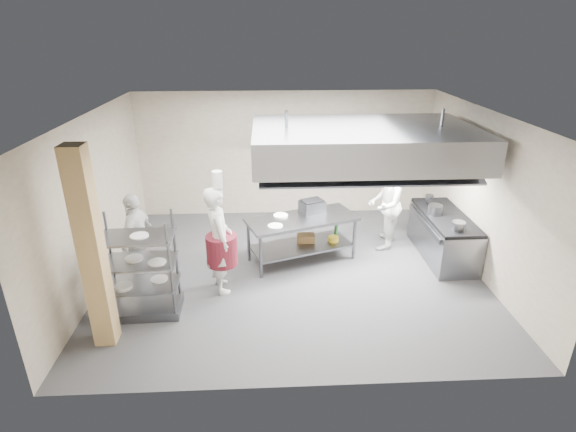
{
  "coord_description": "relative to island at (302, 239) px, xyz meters",
  "views": [
    {
      "loc": [
        -0.48,
        -7.53,
        4.36
      ],
      "look_at": [
        -0.08,
        0.2,
        1.08
      ],
      "focal_mm": 28.0,
      "sensor_mm": 36.0,
      "label": 1
    }
  ],
  "objects": [
    {
      "name": "floor",
      "position": [
        -0.2,
        -0.48,
        -0.46
      ],
      "size": [
        7.0,
        7.0,
        0.0
      ],
      "primitive_type": "plane",
      "color": "#2B2B2D",
      "rests_on": "ground"
    },
    {
      "name": "ceiling",
      "position": [
        -0.2,
        -0.48,
        2.54
      ],
      "size": [
        7.0,
        7.0,
        0.0
      ],
      "primitive_type": "plane",
      "rotation": [
        3.14,
        0.0,
        0.0
      ],
      "color": "silver",
      "rests_on": "wall_back"
    },
    {
      "name": "wall_back",
      "position": [
        -0.2,
        2.52,
        1.04
      ],
      "size": [
        7.0,
        0.0,
        7.0
      ],
      "primitive_type": "plane",
      "rotation": [
        1.57,
        0.0,
        0.0
      ],
      "color": "gray",
      "rests_on": "ground"
    },
    {
      "name": "wall_left",
      "position": [
        -3.7,
        -0.48,
        1.04
      ],
      "size": [
        0.0,
        6.0,
        6.0
      ],
      "primitive_type": "plane",
      "rotation": [
        1.57,
        0.0,
        1.57
      ],
      "color": "gray",
      "rests_on": "ground"
    },
    {
      "name": "wall_right",
      "position": [
        3.3,
        -0.48,
        1.04
      ],
      "size": [
        0.0,
        6.0,
        6.0
      ],
      "primitive_type": "plane",
      "rotation": [
        1.57,
        0.0,
        -1.57
      ],
      "color": "gray",
      "rests_on": "ground"
    },
    {
      "name": "column",
      "position": [
        -3.1,
        -2.38,
        1.04
      ],
      "size": [
        0.3,
        0.3,
        3.0
      ],
      "primitive_type": "cube",
      "color": "tan",
      "rests_on": "floor"
    },
    {
      "name": "exhaust_hood",
      "position": [
        1.1,
        -0.08,
        1.94
      ],
      "size": [
        4.0,
        2.5,
        0.6
      ],
      "primitive_type": "cube",
      "color": "gray",
      "rests_on": "ceiling"
    },
    {
      "name": "hood_strip_a",
      "position": [
        0.2,
        -0.08,
        1.62
      ],
      "size": [
        1.6,
        0.12,
        0.04
      ],
      "primitive_type": "cube",
      "color": "white",
      "rests_on": "exhaust_hood"
    },
    {
      "name": "hood_strip_b",
      "position": [
        2.0,
        -0.08,
        1.62
      ],
      "size": [
        1.6,
        0.12,
        0.04
      ],
      "primitive_type": "cube",
      "color": "white",
      "rests_on": "exhaust_hood"
    },
    {
      "name": "wall_shelf",
      "position": [
        1.6,
        2.36,
        1.04
      ],
      "size": [
        1.5,
        0.28,
        0.04
      ],
      "primitive_type": "cube",
      "color": "gray",
      "rests_on": "wall_back"
    },
    {
      "name": "island",
      "position": [
        0.0,
        0.0,
        0.0
      ],
      "size": [
        2.31,
        1.56,
        0.91
      ],
      "primitive_type": null,
      "rotation": [
        0.0,
        0.0,
        0.34
      ],
      "color": "gray",
      "rests_on": "floor"
    },
    {
      "name": "island_worktop",
      "position": [
        0.0,
        0.0,
        0.42
      ],
      "size": [
        2.31,
        1.56,
        0.06
      ],
      "primitive_type": "cube",
      "rotation": [
        0.0,
        0.0,
        0.34
      ],
      "color": "gray",
      "rests_on": "island"
    },
    {
      "name": "island_undershelf",
      "position": [
        0.0,
        0.0,
        -0.16
      ],
      "size": [
        2.12,
        1.41,
        0.04
      ],
      "primitive_type": "cube",
      "rotation": [
        0.0,
        0.0,
        0.34
      ],
      "color": "slate",
      "rests_on": "island"
    },
    {
      "name": "pass_rack",
      "position": [
        -2.7,
        -1.68,
        0.39
      ],
      "size": [
        1.16,
        0.71,
        1.69
      ],
      "primitive_type": null,
      "rotation": [
        0.0,
        0.0,
        0.04
      ],
      "color": "gray",
      "rests_on": "floor"
    },
    {
      "name": "cooking_range",
      "position": [
        2.88,
        0.02,
        -0.04
      ],
      "size": [
        0.8,
        2.0,
        0.84
      ],
      "primitive_type": "cube",
      "color": "gray",
      "rests_on": "floor"
    },
    {
      "name": "range_top",
      "position": [
        2.88,
        0.02,
        0.41
      ],
      "size": [
        0.78,
        1.96,
        0.06
      ],
      "primitive_type": "cube",
      "color": "black",
      "rests_on": "cooking_range"
    },
    {
      "name": "chef_head",
      "position": [
        -1.52,
        -1.01,
        0.51
      ],
      "size": [
        0.65,
        0.81,
        1.93
      ],
      "primitive_type": "imported",
      "rotation": [
        0.0,
        0.0,
        1.86
      ],
      "color": "silver",
      "rests_on": "floor"
    },
    {
      "name": "chef_line",
      "position": [
        1.76,
        0.52,
        0.5
      ],
      "size": [
        1.04,
        1.14,
        1.92
      ],
      "primitive_type": "imported",
      "rotation": [
        0.0,
        0.0,
        -1.98
      ],
      "color": "white",
      "rests_on": "floor"
    },
    {
      "name": "chef_plating",
      "position": [
        -3.01,
        -0.63,
        0.39
      ],
      "size": [
        0.61,
        1.06,
        1.7
      ],
      "primitive_type": "imported",
      "rotation": [
        0.0,
        0.0,
        -1.78
      ],
      "color": "silver",
      "rests_on": "floor"
    },
    {
      "name": "griddle",
      "position": [
        0.23,
        0.32,
        0.57
      ],
      "size": [
        0.56,
        0.51,
        0.22
      ],
      "primitive_type": "cube",
      "rotation": [
        0.0,
        0.0,
        0.41
      ],
      "color": "slate",
      "rests_on": "island_worktop"
    },
    {
      "name": "wicker_basket",
      "position": [
        0.1,
        0.16,
        -0.06
      ],
      "size": [
        0.35,
        0.24,
        0.15
      ],
      "primitive_type": "cube",
      "rotation": [
        0.0,
        0.0,
        0.01
      ],
      "color": "olive",
      "rests_on": "island_undershelf"
    },
    {
      "name": "stockpot",
      "position": [
        2.66,
        0.08,
        0.54
      ],
      "size": [
        0.28,
        0.28,
        0.19
      ],
      "primitive_type": "cylinder",
      "color": "slate",
      "rests_on": "range_top"
    },
    {
      "name": "plate_stack",
      "position": [
        -2.7,
        -1.68,
        0.09
      ],
      "size": [
        0.28,
        0.28,
        0.05
      ],
      "primitive_type": "cylinder",
      "color": "white",
      "rests_on": "pass_rack"
    }
  ]
}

